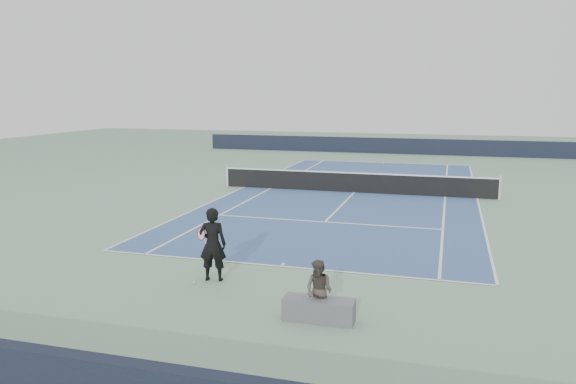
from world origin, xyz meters
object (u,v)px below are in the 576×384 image
(tennis_player, at_px, (213,244))
(tennis_net, at_px, (355,182))
(spectator_bench, at_px, (319,300))
(tennis_ball, at_px, (194,283))

(tennis_player, bearing_deg, tennis_net, 84.43)
(spectator_bench, bearing_deg, tennis_ball, 158.89)
(tennis_net, relative_size, tennis_ball, 203.76)
(tennis_player, relative_size, spectator_bench, 1.21)
(tennis_player, distance_m, tennis_ball, 1.04)
(tennis_player, relative_size, tennis_ball, 29.23)
(tennis_ball, bearing_deg, tennis_player, 51.45)
(tennis_ball, xyz_separation_m, spectator_bench, (3.43, -1.32, 0.42))
(tennis_net, distance_m, tennis_player, 13.47)
(tennis_net, bearing_deg, spectator_bench, -83.25)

